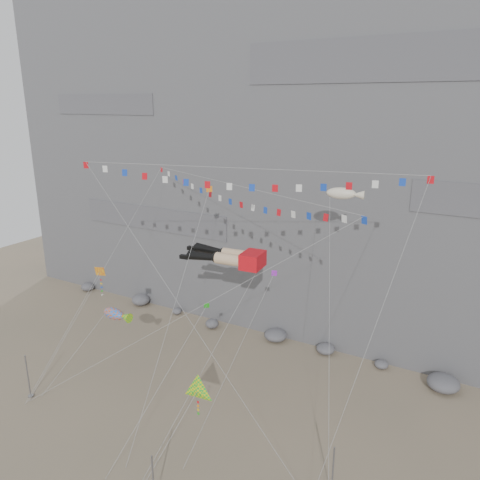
{
  "coord_description": "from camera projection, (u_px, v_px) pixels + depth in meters",
  "views": [
    {
      "loc": [
        20.02,
        -27.08,
        26.37
      ],
      "look_at": [
        -0.19,
        9.0,
        14.07
      ],
      "focal_mm": 35.0,
      "sensor_mm": 36.0,
      "label": 1
    }
  ],
  "objects": [
    {
      "name": "delta_kite",
      "position": [
        197.0,
        391.0,
        34.73
      ],
      "size": [
        2.69,
        7.22,
        8.91
      ],
      "color": "yellow",
      "rests_on": "ground"
    },
    {
      "name": "legs_kite",
      "position": [
        230.0,
        257.0,
        41.71
      ],
      "size": [
        7.95,
        15.61,
        19.36
      ],
      "rotation": [
        0.0,
        0.0,
        0.09
      ],
      "color": "red",
      "rests_on": "ground"
    },
    {
      "name": "fish_windsock",
      "position": [
        114.0,
        314.0,
        44.55
      ],
      "size": [
        5.94,
        6.8,
        9.98
      ],
      "color": "#E4570B",
      "rests_on": "ground"
    },
    {
      "name": "anchor_pole_right",
      "position": [
        333.0,
        473.0,
        31.87
      ],
      "size": [
        0.12,
        0.12,
        4.12
      ],
      "primitive_type": "cylinder",
      "color": "slate",
      "rests_on": "ground"
    },
    {
      "name": "blimp_windsock",
      "position": [
        341.0,
        194.0,
        40.13
      ],
      "size": [
        6.63,
        14.69,
        23.71
      ],
      "color": "beige",
      "rests_on": "ground"
    },
    {
      "name": "ground",
      "position": [
        190.0,
        426.0,
        39.54
      ],
      "size": [
        120.0,
        120.0,
        0.0
      ],
      "primitive_type": "plane",
      "color": "#86745C",
      "rests_on": "ground"
    },
    {
      "name": "talus_boulders",
      "position": [
        276.0,
        335.0,
        53.59
      ],
      "size": [
        60.0,
        3.0,
        1.2
      ],
      "primitive_type": null,
      "color": "slate",
      "rests_on": "ground"
    },
    {
      "name": "harlequin_kite",
      "position": [
        100.0,
        272.0,
        42.61
      ],
      "size": [
        4.89,
        7.59,
        13.78
      ],
      "color": "red",
      "rests_on": "ground"
    },
    {
      "name": "flag_banner_upper",
      "position": [
        235.0,
        185.0,
        42.29
      ],
      "size": [
        27.43,
        20.11,
        27.35
      ],
      "color": "red",
      "rests_on": "ground"
    },
    {
      "name": "flag_banner_lower",
      "position": [
        241.0,
        169.0,
        35.72
      ],
      "size": [
        26.6,
        9.95,
        24.34
      ],
      "color": "red",
      "rests_on": "ground"
    },
    {
      "name": "anchor_pole_center",
      "position": [
        153.0,
        480.0,
        31.37
      ],
      "size": [
        0.12,
        0.12,
        3.92
      ],
      "primitive_type": "cylinder",
      "color": "slate",
      "rests_on": "ground"
    },
    {
      "name": "small_kite_a",
      "position": [
        208.0,
        193.0,
        44.14
      ],
      "size": [
        3.23,
        16.74,
        24.47
      ],
      "color": "orange",
      "rests_on": "ground"
    },
    {
      "name": "small_kite_b",
      "position": [
        272.0,
        277.0,
        38.98
      ],
      "size": [
        2.78,
        11.17,
        16.56
      ],
      "color": "purple",
      "rests_on": "ground"
    },
    {
      "name": "small_kite_c",
      "position": [
        204.0,
        310.0,
        38.31
      ],
      "size": [
        2.93,
        10.79,
        14.61
      ],
      "color": "green",
      "rests_on": "ground"
    },
    {
      "name": "cliff",
      "position": [
        330.0,
        112.0,
        59.17
      ],
      "size": [
        80.0,
        28.0,
        50.0
      ],
      "primitive_type": "cube",
      "color": "slate",
      "rests_on": "ground"
    },
    {
      "name": "anchor_pole_left",
      "position": [
        28.0,
        376.0,
        42.84
      ],
      "size": [
        0.12,
        0.12,
        4.31
      ],
      "primitive_type": "cylinder",
      "color": "slate",
      "rests_on": "ground"
    }
  ]
}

